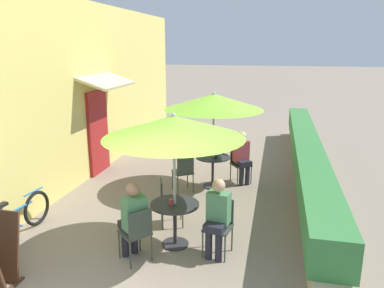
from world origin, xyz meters
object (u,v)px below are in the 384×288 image
Objects in this scene: seated_patron_near_back at (217,215)px; seated_patron_mid_left at (242,155)px; cafe_chair_near_left at (168,198)px; cafe_chair_mid_left at (240,161)px; coffee_cup_mid at (216,157)px; coffee_cup_near at (171,202)px; cafe_chair_near_right at (137,231)px; cafe_chair_near_back at (219,222)px; bicycle_leaning at (16,219)px; cafe_chair_mid_right at (184,170)px; patio_table_mid at (213,165)px; seated_patron_near_right at (133,217)px; patio_table_near at (175,215)px; patio_umbrella_mid at (214,102)px; patio_umbrella_near at (174,127)px.

seated_patron_mid_left is at bearing -80.92° from seated_patron_near_back.
cafe_chair_near_left is at bearing -28.46° from seated_patron_near_back.
coffee_cup_mid is at bearing 18.17° from cafe_chair_mid_left.
cafe_chair_near_right is at bearing -123.15° from coffee_cup_near.
seated_patron_near_back is at bearing 90.00° from cafe_chair_near_back.
cafe_chair_near_right is 1.00× the size of cafe_chair_near_back.
cafe_chair_near_right is 2.29m from bicycle_leaning.
patio_table_mid is at bearing 5.94° from cafe_chair_mid_right.
coffee_cup_near is 0.10× the size of cafe_chair_mid_right.
seated_patron_near_right reaches higher than coffee_cup_mid.
cafe_chair_mid_right is at bearing 38.40° from seated_patron_near_right.
cafe_chair_mid_left is (0.00, 3.36, -0.17)m from seated_patron_near_back.
coffee_cup_near is 2.64m from coffee_cup_mid.
seated_patron_near_back is at bearing -32.76° from seated_patron_near_right.
coffee_cup_mid is at bearing 84.62° from patio_table_near.
seated_patron_near_right is at bearing -132.96° from patio_table_near.
cafe_chair_near_right is 0.40× the size of patio_umbrella_mid.
seated_patron_near_right reaches higher than patio_table_near.
cafe_chair_near_left is 1.00× the size of cafe_chair_mid_left.
cafe_chair_near_right and cafe_chair_near_back have the same top height.
bicycle_leaning is (-3.40, -0.20, -0.35)m from seated_patron_near_back.
cafe_chair_near_left is 0.80m from coffee_cup_near.
patio_umbrella_near reaches higher than coffee_cup_mid.
patio_umbrella_mid reaches higher than patio_table_near.
coffee_cup_near is at bearing 1.44° from seated_patron_near_back.
cafe_chair_mid_right is at bearing 100.43° from patio_table_near.
cafe_chair_near_left and cafe_chair_mid_left have the same top height.
patio_table_near is 2.60m from coffee_cup_mid.
seated_patron_near_right is at bearing 27.24° from seated_patron_near_back.
patio_umbrella_mid is (-0.58, 2.77, 1.47)m from cafe_chair_near_back.
bicycle_leaning is (-2.36, -1.03, -0.18)m from cafe_chair_near_left.
cafe_chair_near_left is at bearing 33.63° from cafe_chair_mid_left.
bicycle_leaning is (-2.18, 0.17, -0.35)m from seated_patron_near_right.
seated_patron_mid_left reaches higher than patio_table_near.
seated_patron_near_right is at bearing 36.56° from seated_patron_mid_left.
patio_umbrella_near is 3.45m from seated_patron_mid_left.
patio_table_mid is 0.29m from coffee_cup_mid.
cafe_chair_mid_left is at bearing 77.33° from patio_table_near.
coffee_cup_near is (0.27, -0.71, 0.26)m from cafe_chair_near_left.
seated_patron_near_right is (-0.09, 0.07, 0.17)m from cafe_chair_near_right.
patio_table_mid is 4.20m from bicycle_leaning.
patio_umbrella_mid is (0.15, 2.72, 1.45)m from patio_table_near.
cafe_chair_near_left is 1.10× the size of patio_table_mid.
coffee_cup_near is at bearing -94.14° from patio_umbrella_mid.
cafe_chair_mid_right is at bearing 99.06° from coffee_cup_near.
seated_patron_near_right is 1.44× the size of cafe_chair_mid_left.
coffee_cup_mid is (0.66, 0.34, 0.26)m from cafe_chair_mid_right.
seated_patron_mid_left is at bearing 75.87° from patio_umbrella_near.
bicycle_leaning is at bearing 124.14° from cafe_chair_near_right.
patio_umbrella_mid reaches higher than coffee_cup_mid.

